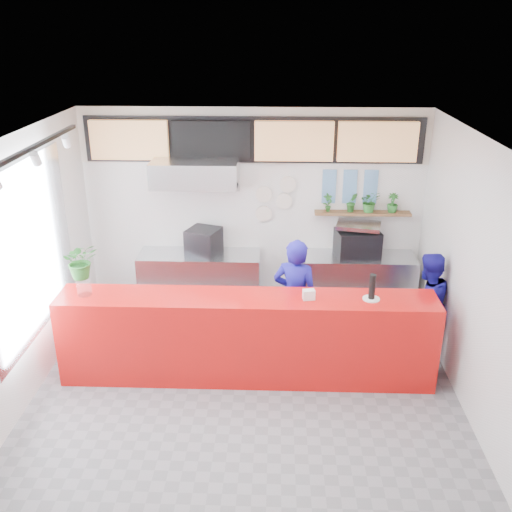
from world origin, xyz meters
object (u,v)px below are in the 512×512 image
at_px(service_counter, 247,338).
at_px(espresso_machine, 357,244).
at_px(staff_right, 425,305).
at_px(staff_center, 295,298).
at_px(pepper_mill, 372,287).
at_px(panini_oven, 204,242).

relative_size(service_counter, espresso_machine, 7.31).
bearing_deg(staff_right, espresso_machine, -85.55).
xyz_separation_m(staff_center, pepper_mill, (0.86, -0.57, 0.46)).
relative_size(service_counter, panini_oven, 10.31).
xyz_separation_m(panini_oven, espresso_machine, (2.25, 0.00, 0.00)).
xyz_separation_m(service_counter, pepper_mill, (1.46, -0.01, 0.72)).
distance_m(staff_center, pepper_mill, 1.13).
distance_m(staff_center, staff_right, 1.68).
bearing_deg(pepper_mill, staff_right, 36.82).
xyz_separation_m(service_counter, staff_center, (0.60, 0.57, 0.26)).
bearing_deg(pepper_mill, espresso_machine, 87.76).
bearing_deg(staff_center, pepper_mill, 163.56).
distance_m(service_counter, staff_right, 2.35).
height_order(panini_oven, staff_center, staff_center).
distance_m(service_counter, pepper_mill, 1.62).
bearing_deg(service_counter, staff_center, 43.57).
xyz_separation_m(staff_center, staff_right, (1.67, 0.03, -0.09)).
bearing_deg(staff_right, pepper_mill, 9.47).
relative_size(staff_center, staff_right, 1.12).
bearing_deg(staff_center, espresso_machine, -109.77).
bearing_deg(service_counter, staff_right, 14.83).
relative_size(panini_oven, pepper_mill, 1.45).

